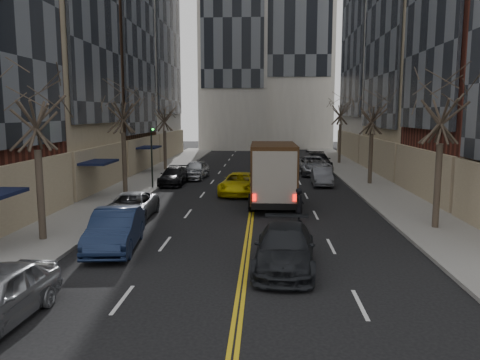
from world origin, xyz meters
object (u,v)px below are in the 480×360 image
at_px(observer_sedan, 285,248).
at_px(taxi, 240,184).
at_px(pedestrian, 300,205).
at_px(ups_truck, 273,174).

distance_m(observer_sedan, taxi, 15.51).
height_order(observer_sedan, pedestrian, pedestrian).
distance_m(ups_truck, observer_sedan, 11.53).
bearing_deg(ups_truck, taxi, 119.15).
relative_size(observer_sedan, pedestrian, 3.02).
distance_m(observer_sedan, pedestrian, 7.23).
distance_m(taxi, pedestrian, 8.88).
bearing_deg(pedestrian, taxi, 29.27).
distance_m(ups_truck, pedestrian, 4.62).
bearing_deg(ups_truck, observer_sedan, -89.42).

